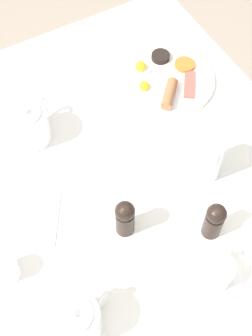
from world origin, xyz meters
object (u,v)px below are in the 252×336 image
object	(u,v)px
teapot_far	(30,125)
salt_grinder	(214,220)
teapot_near	(77,321)
fork_spare	(33,75)
teacup_with_saucer_right	(214,273)
fork_by_plate	(111,168)
breakfast_plate	(164,79)
pepper_grinder	(125,218)
creamer_jug	(6,269)
water_glass_tall	(208,157)
spoon_for_tea	(55,218)

from	to	relation	value
teapot_far	salt_grinder	distance (m)	0.52
teapot_near	fork_spare	world-z (taller)	teapot_near
teapot_near	teacup_with_saucer_right	xyz separation A→B (m)	(-0.30, 0.05, -0.02)
teapot_near	fork_by_plate	xyz separation A→B (m)	(-0.24, -0.31, -0.05)
breakfast_plate	pepper_grinder	bearing A→B (deg)	47.25
breakfast_plate	creamer_jug	world-z (taller)	creamer_jug
breakfast_plate	creamer_jug	xyz separation A→B (m)	(0.60, 0.31, 0.02)
salt_grinder	fork_by_plate	size ratio (longest dim) A/B	0.76
teapot_far	salt_grinder	bearing A→B (deg)	83.26
pepper_grinder	fork_spare	world-z (taller)	pepper_grinder
fork_spare	water_glass_tall	bearing A→B (deg)	115.81
teacup_with_saucer_right	salt_grinder	size ratio (longest dim) A/B	1.15
water_glass_tall	salt_grinder	bearing A→B (deg)	60.54
creamer_jug	teapot_far	bearing A→B (deg)	-121.73
teacup_with_saucer_right	creamer_jug	xyz separation A→B (m)	(0.39, -0.23, -0.00)
water_glass_tall	fork_by_plate	world-z (taller)	water_glass_tall
teacup_with_saucer_right	breakfast_plate	bearing A→B (deg)	-111.05
teapot_far	pepper_grinder	world-z (taller)	teapot_far
teapot_far	water_glass_tall	xyz separation A→B (m)	(-0.33, 0.31, 0.02)
teapot_near	pepper_grinder	distance (m)	0.24
salt_grinder	pepper_grinder	bearing A→B (deg)	-31.17
breakfast_plate	water_glass_tall	world-z (taller)	water_glass_tall
pepper_grinder	fork_spare	bearing A→B (deg)	-90.52
salt_grinder	spoon_for_tea	xyz separation A→B (m)	(0.30, -0.21, -0.06)
water_glass_tall	fork_by_plate	size ratio (longest dim) A/B	0.87
teapot_far	creamer_jug	world-z (taller)	teapot_far
teapot_near	fork_by_plate	bearing A→B (deg)	-143.56
teapot_near	pepper_grinder	size ratio (longest dim) A/B	1.60
breakfast_plate	fork_by_plate	distance (m)	0.33
water_glass_tall	fork_by_plate	distance (m)	0.24
teacup_with_saucer_right	spoon_for_tea	xyz separation A→B (m)	(0.24, -0.30, -0.03)
fork_by_plate	fork_spare	size ratio (longest dim) A/B	0.90
fork_by_plate	fork_spare	bearing A→B (deg)	-83.37
pepper_grinder	fork_by_plate	world-z (taller)	pepper_grinder
creamer_jug	salt_grinder	distance (m)	0.47
fork_spare	salt_grinder	bearing A→B (deg)	104.19
teapot_near	salt_grinder	world-z (taller)	teapot_near
teapot_far	salt_grinder	world-z (taller)	teapot_far
teapot_far	pepper_grinder	distance (m)	0.36
teapot_far	spoon_for_tea	world-z (taller)	teapot_far
water_glass_tall	fork_spare	world-z (taller)	water_glass_tall
fork_by_plate	spoon_for_tea	xyz separation A→B (m)	(0.18, 0.06, 0.00)
creamer_jug	pepper_grinder	bearing A→B (deg)	173.43
pepper_grinder	spoon_for_tea	distance (m)	0.18
breakfast_plate	teacup_with_saucer_right	size ratio (longest dim) A/B	2.13
teapot_far	fork_by_plate	world-z (taller)	teapot_far
breakfast_plate	pepper_grinder	world-z (taller)	pepper_grinder
water_glass_tall	spoon_for_tea	size ratio (longest dim) A/B	0.98
fork_by_plate	teapot_near	bearing A→B (deg)	51.70
breakfast_plate	teapot_near	bearing A→B (deg)	43.88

